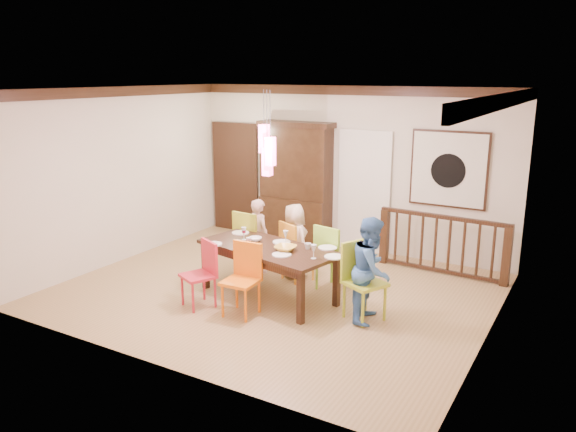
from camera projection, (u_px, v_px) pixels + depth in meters
The scene contains 37 objects.
floor at pixel (275, 291), 8.26m from camera, with size 6.00×6.00×0.00m, color #9D7B4C.
ceiling at pixel (274, 89), 7.55m from camera, with size 6.00×6.00×0.00m, color white.
wall_back at pixel (347, 169), 10.00m from camera, with size 6.00×6.00×0.00m, color beige.
wall_left at pixel (121, 176), 9.36m from camera, with size 5.00×5.00×0.00m, color beige.
wall_right at pixel (497, 222), 6.45m from camera, with size 5.00×5.00×0.00m, color beige.
crown_molding at pixel (274, 95), 7.57m from camera, with size 6.00×5.00×0.16m, color black, non-canonical shape.
panel_door at pixel (236, 179), 11.22m from camera, with size 1.04×0.07×2.24m, color black.
white_doorway at pixel (364, 193), 9.90m from camera, with size 0.97×0.05×2.22m, color silver.
painting at pixel (449, 169), 9.06m from camera, with size 1.25×0.06×1.25m.
pendant_cluster at pixel (267, 150), 7.53m from camera, with size 0.27×0.21×1.14m.
dining_table at pixel (268, 252), 7.89m from camera, with size 2.16×1.31×0.75m.
chair_far_left at pixel (253, 237), 8.91m from camera, with size 0.50×0.50×1.02m.
chair_far_mid at pixel (298, 247), 8.59m from camera, with size 0.55×0.55×0.93m.
chair_far_right at pixel (334, 252), 8.20m from camera, with size 0.53×0.53×0.99m.
chair_near_left at pixel (198, 270), 7.59m from camera, with size 0.54×0.54×0.90m.
chair_near_mid at pixel (241, 276), 7.31m from camera, with size 0.46×0.46×0.96m.
chair_end_right at pixel (365, 277), 7.18m from camera, with size 0.61×0.61×1.01m.
china_hutch at pixel (296, 183), 10.36m from camera, with size 1.43×0.46×2.26m.
balustrade at pixel (442, 243), 8.85m from camera, with size 2.09×0.20×0.96m.
person_far_left at pixel (259, 236), 8.94m from camera, with size 0.44×0.29×1.19m, color beige.
person_far_mid at pixel (294, 241), 8.71m from camera, with size 0.57×0.37×1.17m, color beige.
person_end_right at pixel (372, 269), 7.14m from camera, with size 0.67×0.52×1.37m, color #4173B6.
serving_bowl at pixel (285, 248), 7.67m from camera, with size 0.29×0.29×0.07m, color gold.
small_bowl at pixel (255, 239), 8.10m from camera, with size 0.19×0.19×0.06m, color white.
cup_left at pixel (238, 243), 7.85m from camera, with size 0.11×0.11×0.09m, color silver.
cup_right at pixel (308, 246), 7.74m from camera, with size 0.09×0.09×0.09m, color silver.
plate_far_left at pixel (240, 233), 8.52m from camera, with size 0.26×0.26×0.01m, color white.
plate_far_mid at pixel (282, 242), 8.04m from camera, with size 0.26×0.26×0.01m, color white.
plate_far_right at pixel (328, 248), 7.79m from camera, with size 0.26×0.26×0.01m, color white.
plate_near_left at pixel (213, 244), 7.95m from camera, with size 0.26×0.26×0.01m, color white.
plate_near_mid at pixel (282, 255), 7.49m from camera, with size 0.26×0.26×0.01m, color white.
plate_end_right at pixel (334, 257), 7.40m from camera, with size 0.26×0.26×0.01m, color white.
wine_glass_a at pixel (244, 234), 8.16m from camera, with size 0.08×0.08×0.19m, color #590C19, non-canonical shape.
wine_glass_b at pixel (286, 237), 7.98m from camera, with size 0.08×0.08×0.19m, color silver, non-canonical shape.
wine_glass_c at pixel (249, 244), 7.64m from camera, with size 0.08×0.08×0.19m, color #590C19, non-canonical shape.
wine_glass_d at pixel (314, 252), 7.33m from camera, with size 0.08×0.08×0.19m, color silver, non-canonical shape.
napkin at pixel (252, 253), 7.55m from camera, with size 0.18×0.14×0.01m, color #D83359.
Camera 1 is at (4.03, -6.61, 3.11)m, focal length 35.00 mm.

